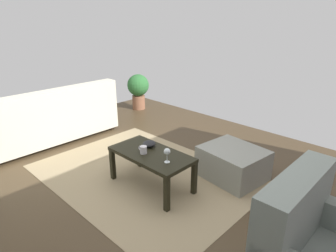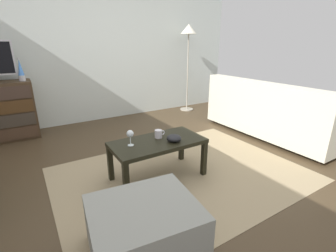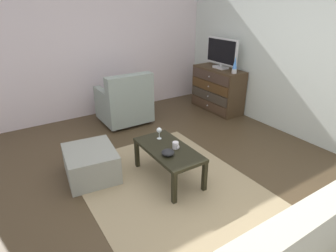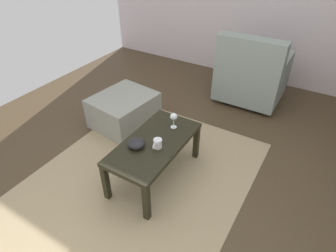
{
  "view_description": "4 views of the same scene",
  "coord_description": "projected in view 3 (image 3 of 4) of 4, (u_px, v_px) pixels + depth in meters",
  "views": [
    {
      "loc": [
        -2.21,
        1.88,
        1.86
      ],
      "look_at": [
        -0.27,
        -0.14,
        0.79
      ],
      "focal_mm": 31.44,
      "sensor_mm": 36.0,
      "label": 1
    },
    {
      "loc": [
        -1.15,
        -2.09,
        1.37
      ],
      "look_at": [
        0.02,
        -0.2,
        0.6
      ],
      "focal_mm": 25.63,
      "sensor_mm": 36.0,
      "label": 2
    },
    {
      "loc": [
        2.47,
        -1.72,
        2.08
      ],
      "look_at": [
        -0.1,
        -0.07,
        0.69
      ],
      "focal_mm": 29.91,
      "sensor_mm": 36.0,
      "label": 3
    },
    {
      "loc": [
        1.59,
        1.03,
        2.02
      ],
      "look_at": [
        0.0,
        0.07,
        0.69
      ],
      "focal_mm": 30.48,
      "sensor_mm": 36.0,
      "label": 4
    }
  ],
  "objects": [
    {
      "name": "ground_plane",
      "position": [
        177.0,
        178.0,
        3.6
      ],
      "size": [
        5.92,
        5.19,
        0.05
      ],
      "primitive_type": "cube",
      "color": "#453523"
    },
    {
      "name": "wall_accent_rear",
      "position": [
        308.0,
        50.0,
        4.18
      ],
      "size": [
        5.92,
        0.12,
        2.78
      ],
      "primitive_type": "cube",
      "color": "silver",
      "rests_on": "ground_plane"
    },
    {
      "name": "wall_plain_left",
      "position": [
        94.0,
        40.0,
        5.1
      ],
      "size": [
        0.12,
        5.19,
        2.78
      ],
      "primitive_type": "cube",
      "color": "silver",
      "rests_on": "ground_plane"
    },
    {
      "name": "area_rug",
      "position": [
        173.0,
        189.0,
        3.34
      ],
      "size": [
        2.6,
        1.9,
        0.01
      ],
      "primitive_type": "cube",
      "color": "#9D8A67",
      "rests_on": "ground_plane"
    },
    {
      "name": "dresser",
      "position": [
        217.0,
        89.0,
        5.62
      ],
      "size": [
        1.1,
        0.49,
        0.85
      ],
      "color": "#412F1E",
      "rests_on": "ground_plane"
    },
    {
      "name": "tv",
      "position": [
        222.0,
        53.0,
        5.32
      ],
      "size": [
        0.79,
        0.18,
        0.57
      ],
      "color": "silver",
      "rests_on": "dresser"
    },
    {
      "name": "lava_lamp",
      "position": [
        235.0,
        65.0,
        5.02
      ],
      "size": [
        0.09,
        0.09,
        0.33
      ],
      "color": "#B7B7BC",
      "rests_on": "dresser"
    },
    {
      "name": "coffee_table",
      "position": [
        168.0,
        152.0,
        3.43
      ],
      "size": [
        0.95,
        0.49,
        0.42
      ],
      "color": "black",
      "rests_on": "ground_plane"
    },
    {
      "name": "wine_glass",
      "position": [
        159.0,
        130.0,
        3.59
      ],
      "size": [
        0.07,
        0.07,
        0.16
      ],
      "color": "silver",
      "rests_on": "coffee_table"
    },
    {
      "name": "mug",
      "position": [
        176.0,
        145.0,
        3.38
      ],
      "size": [
        0.11,
        0.08,
        0.08
      ],
      "color": "silver",
      "rests_on": "coffee_table"
    },
    {
      "name": "bowl_decorative",
      "position": [
        168.0,
        153.0,
        3.24
      ],
      "size": [
        0.15,
        0.15,
        0.07
      ],
      "primitive_type": "ellipsoid",
      "color": "black",
      "rests_on": "coffee_table"
    },
    {
      "name": "armchair",
      "position": [
        125.0,
        103.0,
        5.03
      ],
      "size": [
        0.8,
        0.82,
        0.94
      ],
      "color": "#332319",
      "rests_on": "ground_plane"
    },
    {
      "name": "ottoman",
      "position": [
        91.0,
        163.0,
        3.53
      ],
      "size": [
        0.77,
        0.68,
        0.37
      ],
      "primitive_type": "cube",
      "rotation": [
        0.0,
        0.0,
        -0.12
      ],
      "color": "gray",
      "rests_on": "ground_plane"
    }
  ]
}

